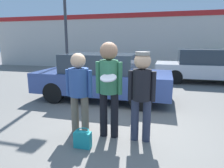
{
  "coord_description": "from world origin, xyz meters",
  "views": [
    {
      "loc": [
        0.84,
        -3.9,
        1.84
      ],
      "look_at": [
        -0.16,
        -0.15,
        1.01
      ],
      "focal_mm": 32.0,
      "sensor_mm": 36.0,
      "label": 1
    }
  ],
  "objects_px": {
    "person_left": "(79,86)",
    "parked_car_far": "(207,66)",
    "handbag": "(83,139)",
    "person_middle_with_frisbee": "(109,81)",
    "person_right": "(142,89)",
    "parked_car_near": "(103,77)"
  },
  "relations": [
    {
      "from": "person_middle_with_frisbee",
      "to": "person_left",
      "type": "bearing_deg",
      "value": 178.79
    },
    {
      "from": "person_right",
      "to": "handbag",
      "type": "xyz_separation_m",
      "value": [
        -0.95,
        -0.54,
        -0.84
      ]
    },
    {
      "from": "handbag",
      "to": "person_right",
      "type": "bearing_deg",
      "value": 29.59
    },
    {
      "from": "person_right",
      "to": "person_middle_with_frisbee",
      "type": "bearing_deg",
      "value": 179.76
    },
    {
      "from": "person_left",
      "to": "parked_car_near",
      "type": "height_order",
      "value": "person_left"
    },
    {
      "from": "person_left",
      "to": "parked_car_near",
      "type": "bearing_deg",
      "value": 97.04
    },
    {
      "from": "person_right",
      "to": "person_left",
      "type": "bearing_deg",
      "value": 179.27
    },
    {
      "from": "handbag",
      "to": "person_middle_with_frisbee",
      "type": "bearing_deg",
      "value": 58.56
    },
    {
      "from": "parked_car_near",
      "to": "handbag",
      "type": "bearing_deg",
      "value": -78.96
    },
    {
      "from": "person_middle_with_frisbee",
      "to": "person_right",
      "type": "distance_m",
      "value": 0.63
    },
    {
      "from": "parked_car_near",
      "to": "handbag",
      "type": "height_order",
      "value": "parked_car_near"
    },
    {
      "from": "person_left",
      "to": "person_right",
      "type": "relative_size",
      "value": 0.98
    },
    {
      "from": "person_right",
      "to": "handbag",
      "type": "bearing_deg",
      "value": -150.41
    },
    {
      "from": "parked_car_far",
      "to": "handbag",
      "type": "relative_size",
      "value": 14.05
    },
    {
      "from": "person_middle_with_frisbee",
      "to": "person_right",
      "type": "height_order",
      "value": "person_middle_with_frisbee"
    },
    {
      "from": "person_left",
      "to": "parked_car_near",
      "type": "relative_size",
      "value": 0.38
    },
    {
      "from": "person_left",
      "to": "handbag",
      "type": "relative_size",
      "value": 4.95
    },
    {
      "from": "handbag",
      "to": "parked_car_near",
      "type": "bearing_deg",
      "value": 101.04
    },
    {
      "from": "person_middle_with_frisbee",
      "to": "parked_car_far",
      "type": "relative_size",
      "value": 0.4
    },
    {
      "from": "parked_car_near",
      "to": "parked_car_far",
      "type": "distance_m",
      "value": 5.34
    },
    {
      "from": "person_right",
      "to": "parked_car_near",
      "type": "height_order",
      "value": "person_right"
    },
    {
      "from": "person_left",
      "to": "parked_car_far",
      "type": "relative_size",
      "value": 0.35
    }
  ]
}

